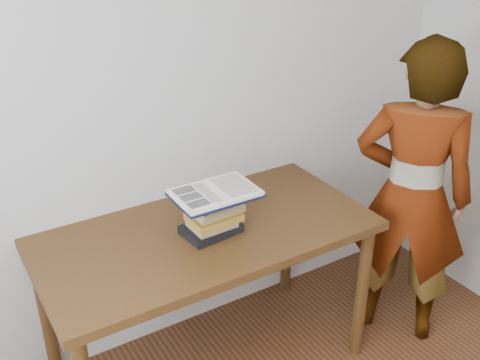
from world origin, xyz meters
TOP-DOWN VIEW (x-y plane):
  - room_shell at (-0.08, 0.01)m, footprint 3.54×3.54m
  - desk at (0.11, 1.38)m, footprint 1.50×0.75m
  - book_stack at (0.13, 1.35)m, footprint 0.27×0.20m
  - open_book at (0.13, 1.33)m, footprint 0.36×0.25m
  - reader at (1.13, 1.12)m, footprint 0.67×0.70m

SIDE VIEW (x-z plane):
  - desk at x=0.11m, z-range 0.31..1.11m
  - reader at x=1.13m, z-range 0.00..1.61m
  - book_stack at x=0.13m, z-range 0.81..1.00m
  - open_book at x=0.13m, z-range 1.00..1.02m
  - room_shell at x=-0.08m, z-range 0.32..2.94m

